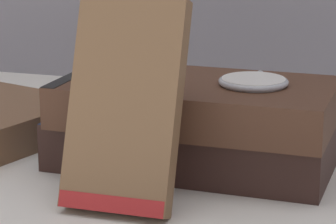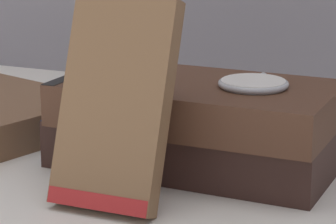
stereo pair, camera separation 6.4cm
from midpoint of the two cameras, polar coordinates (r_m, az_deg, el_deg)
name	(u,v)px [view 1 (the left image)]	position (r m, az deg, el deg)	size (l,w,h in m)	color
ground_plane	(148,181)	(0.64, -4.29, -5.01)	(3.00, 3.00, 0.00)	silver
book_flat_bottom	(188,140)	(0.68, -1.23, -2.09)	(0.24, 0.13, 0.04)	#331E19
book_flat_top	(190,102)	(0.65, -1.18, 0.71)	(0.23, 0.13, 0.04)	#4C2D1E
book_leaning_front	(122,111)	(0.58, -6.52, 0.01)	(0.08, 0.07, 0.15)	brown
pocket_watch	(253,82)	(0.64, 3.33, 2.16)	(0.06, 0.06, 0.01)	silver
reading_glasses	(164,113)	(0.83, -2.46, -0.07)	(0.11, 0.07, 0.00)	black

